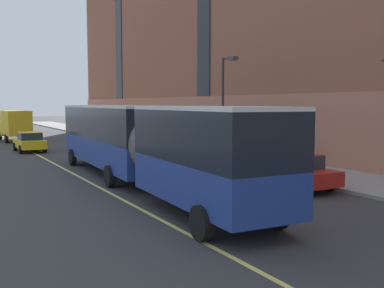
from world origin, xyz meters
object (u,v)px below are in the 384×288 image
(parked_car_darkgray_4, at_px, (204,154))
(parked_car_red_5, at_px, (292,171))
(box_truck, at_px, (15,124))
(parked_car_black_3, at_px, (151,144))
(taxi_cab, at_px, (29,142))
(street_lamp, at_px, (225,98))
(parked_car_white_0, at_px, (108,136))
(city_bus, at_px, (138,140))

(parked_car_darkgray_4, height_order, parked_car_red_5, same)
(parked_car_darkgray_4, bearing_deg, box_truck, 106.35)
(parked_car_black_3, distance_m, box_truck, 18.57)
(taxi_cab, bearing_deg, street_lamp, -55.55)
(parked_car_white_0, height_order, parked_car_red_5, same)
(city_bus, xyz_separation_m, street_lamp, (7.59, 4.29, 2.02))
(parked_car_darkgray_4, xyz_separation_m, taxi_cab, (-7.71, 14.06, -0.00))
(parked_car_black_3, relative_size, parked_car_red_5, 0.98)
(parked_car_red_5, relative_size, street_lamp, 0.71)
(parked_car_white_0, distance_m, taxi_cab, 8.52)
(box_truck, bearing_deg, street_lamp, -69.87)
(parked_car_black_3, xyz_separation_m, parked_car_red_5, (-0.03, -15.65, 0.00))
(parked_car_white_0, relative_size, parked_car_red_5, 1.02)
(parked_car_darkgray_4, distance_m, parked_car_red_5, 7.85)
(parked_car_red_5, xyz_separation_m, box_truck, (-7.21, 32.72, 0.95))
(parked_car_white_0, height_order, street_lamp, street_lamp)
(parked_car_darkgray_4, bearing_deg, city_bus, -146.29)
(parked_car_red_5, distance_m, street_lamp, 9.04)
(parked_car_black_3, height_order, parked_car_red_5, same)
(parked_car_white_0, distance_m, parked_car_red_5, 25.57)
(parked_car_darkgray_4, xyz_separation_m, box_truck, (-7.29, 24.87, 0.96))
(city_bus, relative_size, parked_car_white_0, 4.42)
(parked_car_black_3, xyz_separation_m, street_lamp, (1.74, -7.44, 3.37))
(parked_car_red_5, xyz_separation_m, taxi_cab, (-7.62, 21.91, -0.00))
(parked_car_darkgray_4, xyz_separation_m, street_lamp, (1.69, 0.36, 3.37))
(box_truck, bearing_deg, parked_car_black_3, -67.02)
(parked_car_white_0, height_order, box_truck, box_truck)
(box_truck, bearing_deg, taxi_cab, -92.20)
(parked_car_black_3, bearing_deg, parked_car_darkgray_4, -89.60)
(parked_car_white_0, bearing_deg, street_lamp, -84.41)
(parked_car_red_5, height_order, street_lamp, street_lamp)
(parked_car_white_0, bearing_deg, parked_car_red_5, -90.17)
(box_truck, relative_size, street_lamp, 1.04)
(box_truck, bearing_deg, parked_car_white_0, -44.48)
(parked_car_black_3, bearing_deg, taxi_cab, 140.72)
(city_bus, distance_m, taxi_cab, 18.14)
(parked_car_black_3, height_order, box_truck, box_truck)
(parked_car_black_3, distance_m, parked_car_red_5, 15.65)
(parked_car_black_3, distance_m, taxi_cab, 9.89)
(parked_car_darkgray_4, distance_m, box_truck, 25.94)
(parked_car_darkgray_4, relative_size, street_lamp, 0.72)
(city_bus, relative_size, street_lamp, 3.20)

